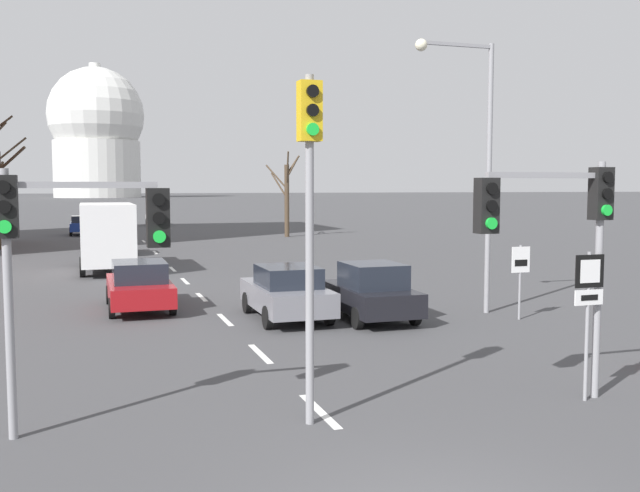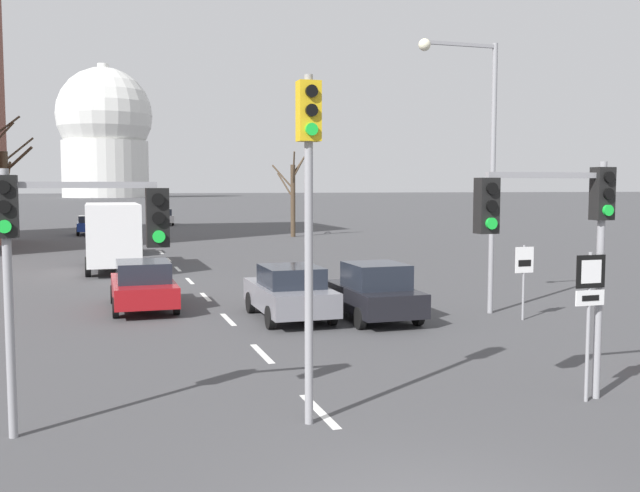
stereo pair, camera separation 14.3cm
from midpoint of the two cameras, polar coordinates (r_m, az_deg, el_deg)
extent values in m
cube|color=silver|center=(12.82, 0.26, -13.04)|extent=(0.16, 2.00, 0.01)
cube|color=silver|center=(17.00, -4.42, -8.57)|extent=(0.16, 2.00, 0.01)
cube|color=silver|center=(21.32, -7.17, -5.85)|extent=(0.16, 2.00, 0.01)
cube|color=silver|center=(25.70, -8.98, -4.04)|extent=(0.16, 2.00, 0.01)
cube|color=silver|center=(30.11, -10.25, -2.76)|extent=(0.16, 2.00, 0.01)
cube|color=silver|center=(34.55, -11.19, -1.81)|extent=(0.16, 2.00, 0.01)
cube|color=silver|center=(39.00, -11.92, -1.08)|extent=(0.16, 2.00, 0.01)
cube|color=silver|center=(43.46, -12.50, -0.49)|extent=(0.16, 2.00, 0.01)
cube|color=silver|center=(47.93, -12.97, -0.01)|extent=(0.16, 2.00, 0.01)
cube|color=silver|center=(52.40, -13.36, 0.38)|extent=(0.16, 2.00, 0.01)
cylinder|color=gray|center=(14.09, 21.72, -2.65)|extent=(0.14, 0.14, 4.38)
cube|color=black|center=(13.98, 21.93, 3.91)|extent=(0.36, 0.28, 0.96)
cylinder|color=black|center=(13.85, 22.41, 5.12)|extent=(0.20, 0.06, 0.20)
cylinder|color=black|center=(13.85, 22.37, 3.89)|extent=(0.20, 0.06, 0.20)
cylinder|color=green|center=(13.85, 22.33, 2.66)|extent=(0.20, 0.06, 0.20)
cube|color=gray|center=(13.26, 17.98, 5.42)|extent=(2.38, 0.10, 0.10)
cube|color=black|center=(12.61, 13.50, 3.15)|extent=(0.36, 0.28, 0.96)
cylinder|color=black|center=(12.46, 13.93, 4.49)|extent=(0.20, 0.06, 0.20)
cylinder|color=black|center=(12.46, 13.91, 3.13)|extent=(0.20, 0.06, 0.20)
cylinder|color=green|center=(12.48, 13.88, 1.76)|extent=(0.20, 0.06, 0.20)
cylinder|color=gray|center=(12.02, -23.32, -4.35)|extent=(0.14, 0.14, 4.20)
cube|color=black|center=(11.88, -23.57, 2.92)|extent=(0.36, 0.28, 0.96)
cylinder|color=black|center=(11.71, -23.70, 4.35)|extent=(0.20, 0.06, 0.20)
cylinder|color=black|center=(11.71, -23.65, 2.89)|extent=(0.20, 0.06, 0.20)
cylinder|color=green|center=(11.73, -23.60, 1.44)|extent=(0.20, 0.06, 0.20)
cube|color=gray|center=(11.81, -18.10, 4.67)|extent=(2.28, 0.10, 0.10)
cube|color=black|center=(11.87, -12.53, 2.23)|extent=(0.36, 0.28, 0.96)
cylinder|color=black|center=(11.69, -12.48, 3.66)|extent=(0.20, 0.06, 0.20)
cylinder|color=black|center=(11.70, -12.46, 2.20)|extent=(0.20, 0.06, 0.20)
cylinder|color=green|center=(11.72, -12.43, 0.74)|extent=(0.20, 0.06, 0.20)
cylinder|color=gray|center=(11.60, -0.55, -0.53)|extent=(0.14, 0.14, 5.71)
cube|color=gold|center=(11.61, -0.56, 10.73)|extent=(0.36, 0.28, 0.96)
cylinder|color=black|center=(11.48, -0.31, 12.29)|extent=(0.20, 0.06, 0.20)
cylinder|color=black|center=(11.45, -0.31, 10.81)|extent=(0.20, 0.06, 0.20)
cylinder|color=green|center=(11.42, -0.31, 9.33)|extent=(0.20, 0.06, 0.20)
cylinder|color=gray|center=(13.92, 20.94, -6.10)|extent=(0.07, 0.07, 2.75)
cube|color=black|center=(13.75, 21.12, -1.92)|extent=(0.60, 0.03, 0.60)
cube|color=white|center=(13.74, 21.17, -1.93)|extent=(0.42, 0.01, 0.42)
cube|color=white|center=(13.82, 21.06, -3.89)|extent=(0.60, 0.03, 0.28)
cube|color=black|center=(13.80, 21.11, -3.90)|extent=(0.36, 0.01, 0.10)
cylinder|color=gray|center=(21.79, 16.15, -2.84)|extent=(0.07, 0.07, 2.21)
cube|color=white|center=(21.70, 16.22, -1.07)|extent=(0.60, 0.03, 0.76)
cube|color=black|center=(21.69, 16.24, -1.33)|extent=(0.42, 0.01, 0.19)
cylinder|color=gray|center=(22.53, 13.82, 5.13)|extent=(0.16, 0.16, 8.23)
cube|color=gray|center=(22.34, 11.37, 15.54)|extent=(2.34, 0.10, 0.10)
sphere|color=#F2EAC6|center=(21.80, 8.56, 15.64)|extent=(0.36, 0.36, 0.36)
cube|color=navy|center=(60.63, -18.00, 1.51)|extent=(1.65, 4.02, 0.66)
cube|color=#1E232D|center=(60.40, -18.02, 2.07)|extent=(1.40, 1.93, 0.53)
cylinder|color=black|center=(61.90, -18.70, 1.25)|extent=(0.18, 0.72, 0.72)
cylinder|color=black|center=(61.89, -17.27, 1.28)|extent=(0.18, 0.72, 0.72)
cylinder|color=black|center=(59.42, -18.75, 1.11)|extent=(0.18, 0.72, 0.72)
cylinder|color=black|center=(59.40, -17.26, 1.14)|extent=(0.18, 0.72, 0.72)
cube|color=#B7B7BC|center=(42.93, -15.30, 0.28)|extent=(1.84, 3.82, 0.62)
cube|color=#1E232D|center=(42.70, -15.31, 1.02)|extent=(1.56, 1.84, 0.52)
cylinder|color=black|center=(44.11, -16.48, -0.04)|extent=(0.18, 0.71, 0.71)
cylinder|color=black|center=(44.17, -14.23, 0.02)|extent=(0.18, 0.71, 0.71)
cylinder|color=black|center=(41.75, -16.42, -0.30)|extent=(0.18, 0.71, 0.71)
cylinder|color=black|center=(41.81, -14.04, -0.24)|extent=(0.18, 0.71, 0.71)
cube|color=silver|center=(73.69, -12.39, 2.15)|extent=(1.76, 4.51, 0.70)
cube|color=#1E232D|center=(73.44, -12.39, 2.67)|extent=(1.49, 2.17, 0.64)
cylinder|color=black|center=(75.03, -13.11, 1.92)|extent=(0.18, 0.61, 0.61)
cylinder|color=black|center=(75.17, -11.85, 1.94)|extent=(0.18, 0.61, 0.61)
cylinder|color=black|center=(72.24, -12.94, 1.81)|extent=(0.18, 0.61, 0.61)
cylinder|color=black|center=(72.39, -11.63, 1.84)|extent=(0.18, 0.61, 0.61)
cube|color=maroon|center=(23.54, -13.80, -3.41)|extent=(1.89, 4.43, 0.63)
cube|color=#1E232D|center=(23.24, -13.79, -1.96)|extent=(1.61, 2.12, 0.63)
cylinder|color=black|center=(24.90, -16.05, -3.74)|extent=(0.18, 0.62, 0.62)
cylinder|color=black|center=(25.00, -11.94, -3.62)|extent=(0.18, 0.62, 0.62)
cylinder|color=black|center=(22.19, -15.87, -4.77)|extent=(0.18, 0.62, 0.62)
cylinder|color=black|center=(22.31, -11.25, -4.63)|extent=(0.18, 0.62, 0.62)
cube|color=black|center=(21.09, 4.48, -4.17)|extent=(1.85, 3.85, 0.68)
cube|color=#1E232D|center=(20.82, 4.70, -2.36)|extent=(1.57, 1.85, 0.71)
cylinder|color=black|center=(21.95, 1.19, -4.70)|extent=(0.18, 0.61, 0.61)
cylinder|color=black|center=(22.57, 5.41, -4.46)|extent=(0.18, 0.61, 0.61)
cylinder|color=black|center=(19.74, 3.42, -5.79)|extent=(0.18, 0.61, 0.61)
cylinder|color=black|center=(20.42, 8.02, -5.47)|extent=(0.18, 0.61, 0.61)
cube|color=slate|center=(21.19, -2.28, -4.06)|extent=(1.90, 4.26, 0.68)
cube|color=#1E232D|center=(20.89, -2.14, -2.42)|extent=(1.61, 2.05, 0.59)
cylinder|color=black|center=(22.30, -5.41, -4.52)|extent=(0.18, 0.65, 0.65)
cylinder|color=black|center=(22.74, -0.97, -4.32)|extent=(0.18, 0.65, 0.65)
cylinder|color=black|center=(19.76, -3.80, -5.72)|extent=(0.18, 0.65, 0.65)
cylinder|color=black|center=(20.26, 1.17, -5.45)|extent=(0.18, 0.65, 0.65)
cube|color=#333842|center=(37.46, -16.25, 0.88)|extent=(2.20, 2.00, 2.10)
cube|color=white|center=(33.85, -16.13, 0.99)|extent=(2.30, 5.20, 2.70)
cylinder|color=black|center=(37.53, -17.90, -0.76)|extent=(0.24, 0.88, 0.88)
cylinder|color=black|center=(37.58, -14.54, -0.68)|extent=(0.24, 0.88, 0.88)
cylinder|color=black|center=(32.53, -17.95, -1.59)|extent=(0.24, 0.88, 0.88)
cylinder|color=black|center=(32.58, -14.08, -1.49)|extent=(0.24, 0.88, 0.88)
cylinder|color=#473828|center=(48.90, -23.81, 3.37)|extent=(0.50, 0.50, 6.10)
cylinder|color=#473828|center=(49.65, -23.98, 5.03)|extent=(0.48, 1.60, 1.48)
cylinder|color=#473828|center=(49.84, -23.64, 5.03)|extent=(0.33, 2.03, 2.14)
cylinder|color=#473828|center=(48.29, -22.90, 6.40)|extent=(1.85, 1.39, 1.64)
cylinder|color=#473828|center=(55.36, -2.10, 3.63)|extent=(0.37, 0.37, 5.59)
cylinder|color=#473828|center=(55.84, -2.97, 5.58)|extent=(1.34, 1.56, 1.88)
cylinder|color=#473828|center=(56.01, -2.75, 4.92)|extent=(0.87, 1.74, 1.94)
cylinder|color=#473828|center=(55.31, -1.64, 6.30)|extent=(0.95, 0.49, 1.72)
cylinder|color=#473828|center=(55.65, -1.61, 6.50)|extent=(1.19, 0.40, 1.52)
cylinder|color=#473828|center=(54.76, -2.05, 6.17)|extent=(0.34, 1.32, 2.66)
cylinder|color=#473828|center=(51.07, -24.03, 8.49)|extent=(2.29, 0.16, 1.90)
cylinder|color=#473828|center=(51.42, -23.50, 6.56)|extent=(2.97, 1.25, 2.70)
cylinder|color=silver|center=(261.04, -16.75, 5.89)|extent=(29.35, 29.35, 19.57)
sphere|color=silver|center=(262.13, -16.85, 9.99)|extent=(32.61, 32.61, 32.61)
cylinder|color=silver|center=(263.92, -16.93, 13.17)|extent=(3.91, 3.91, 5.71)
camera|label=1|loc=(0.07, -89.68, 0.03)|focal=40.00mm
camera|label=2|loc=(0.07, 90.32, -0.03)|focal=40.00mm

